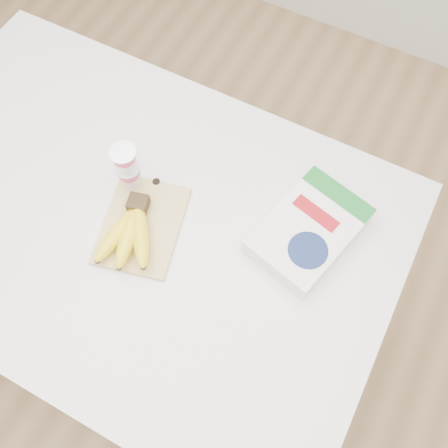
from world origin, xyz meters
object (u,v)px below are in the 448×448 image
at_px(table, 151,282).
at_px(cutting_board, 142,225).
at_px(bananas, 130,232).
at_px(yogurt_stack, 127,167).
at_px(cereal_box, 309,231).

xyz_separation_m(table, cutting_board, (0.06, -0.01, 0.52)).
xyz_separation_m(table, bananas, (0.06, -0.05, 0.55)).
bearing_deg(table, yogurt_stack, 105.27).
distance_m(cutting_board, yogurt_stack, 0.15).
distance_m(yogurt_stack, cereal_box, 0.47).
relative_size(bananas, cereal_box, 0.65).
bearing_deg(table, cereal_box, 20.06).
distance_m(table, bananas, 0.56).
distance_m(bananas, cereal_box, 0.43).
xyz_separation_m(yogurt_stack, cereal_box, (0.45, 0.08, -0.06)).
relative_size(table, cereal_box, 4.35).
bearing_deg(yogurt_stack, bananas, -59.04).
relative_size(table, bananas, 6.65).
bearing_deg(yogurt_stack, cutting_board, -47.01).
bearing_deg(table, cutting_board, -8.58).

